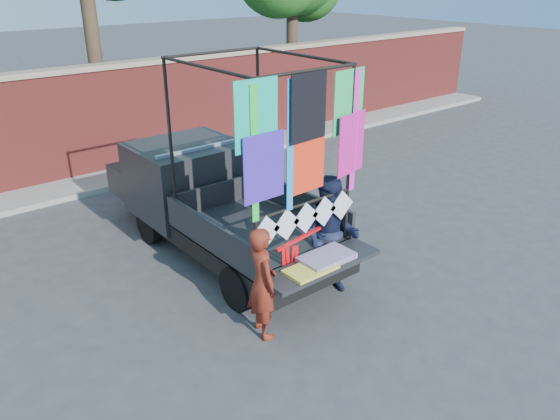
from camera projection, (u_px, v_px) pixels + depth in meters
ground at (264, 298)px, 8.35m from camera, size 90.00×90.00×0.00m
brick_wall at (81, 123)px, 12.78m from camera, size 30.00×0.45×2.61m
curb at (100, 181)px, 12.80m from camera, size 30.00×1.20×0.12m
pickup_truck at (204, 197)px, 9.78m from camera, size 2.19×5.51×3.47m
woman at (262, 283)px, 7.23m from camera, size 0.51×0.66×1.60m
man at (331, 235)px, 8.24m from camera, size 1.09×1.14×1.86m
streamer_bundle at (294, 253)px, 7.63m from camera, size 0.93×0.20×0.65m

